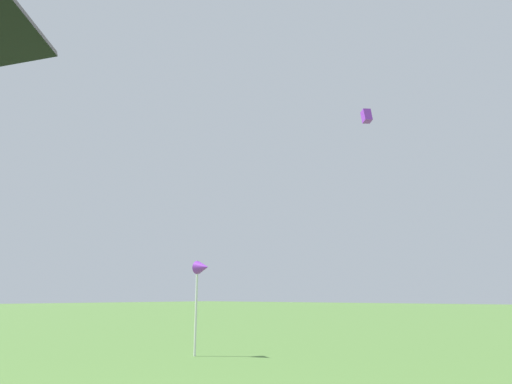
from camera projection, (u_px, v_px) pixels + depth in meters
distant_kite_purple_far_center at (366, 116)px, 33.25m from camera, size 0.98×0.90×1.07m
marker_flag at (202, 273)px, 7.78m from camera, size 0.30×0.24×1.63m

